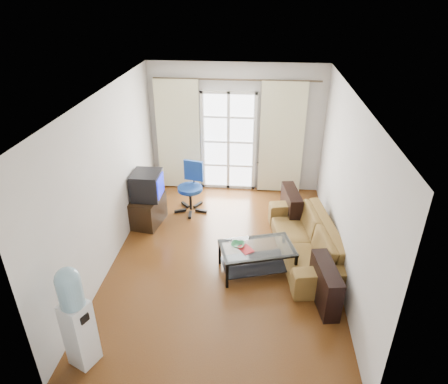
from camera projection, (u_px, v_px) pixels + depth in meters
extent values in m
plane|color=brown|center=(224.00, 257.00, 6.64)|extent=(5.20, 5.20, 0.00)
plane|color=white|center=(224.00, 96.00, 5.38)|extent=(5.20, 5.20, 0.00)
cube|color=beige|center=(236.00, 129.00, 8.30)|extent=(3.60, 0.02, 2.70)
cube|color=beige|center=(198.00, 311.00, 3.72)|extent=(3.60, 0.02, 2.70)
cube|color=beige|center=(108.00, 180.00, 6.16)|extent=(0.02, 5.20, 2.70)
cube|color=beige|center=(346.00, 191.00, 5.86)|extent=(0.02, 5.20, 2.70)
cube|color=white|center=(228.00, 142.00, 8.40)|extent=(1.01, 0.02, 2.04)
cube|color=white|center=(228.00, 142.00, 8.38)|extent=(1.16, 0.06, 2.15)
cylinder|color=#4C3F2D|center=(236.00, 80.00, 7.72)|extent=(3.30, 0.04, 0.04)
cube|color=beige|center=(178.00, 136.00, 8.36)|extent=(0.90, 0.07, 2.35)
cube|color=beige|center=(282.00, 139.00, 8.18)|extent=(0.90, 0.07, 2.35)
cube|color=gray|center=(272.00, 177.00, 8.62)|extent=(0.64, 0.12, 0.64)
imported|color=olive|center=(305.00, 239.00, 6.55)|extent=(2.47, 1.56, 0.64)
cube|color=silver|center=(257.00, 247.00, 6.13)|extent=(1.26, 0.94, 0.01)
cube|color=black|center=(256.00, 264.00, 6.28)|extent=(1.19, 0.87, 0.01)
cube|color=black|center=(227.00, 276.00, 5.89)|extent=(0.05, 0.05, 0.45)
cube|color=black|center=(296.00, 267.00, 6.08)|extent=(0.05, 0.05, 0.45)
cube|color=black|center=(220.00, 252.00, 6.40)|extent=(0.05, 0.05, 0.45)
cube|color=black|center=(283.00, 245.00, 6.58)|extent=(0.05, 0.05, 0.45)
imported|color=#328B3A|center=(238.00, 245.00, 6.14)|extent=(0.27, 0.27, 0.05)
imported|color=#B5162E|center=(241.00, 251.00, 6.02)|extent=(0.40, 0.40, 0.02)
cube|color=black|center=(243.00, 245.00, 6.16)|extent=(0.15, 0.09, 0.02)
cube|color=black|center=(148.00, 210.00, 7.48)|extent=(0.59, 0.79, 0.53)
cube|color=black|center=(147.00, 185.00, 7.27)|extent=(0.50, 0.54, 0.50)
cube|color=#0C19E5|center=(161.00, 186.00, 7.25)|extent=(0.02, 0.44, 0.37)
cube|color=black|center=(135.00, 185.00, 7.29)|extent=(0.15, 0.37, 0.33)
cylinder|color=black|center=(191.00, 199.00, 7.88)|extent=(0.05, 0.05, 0.50)
cylinder|color=navy|center=(190.00, 189.00, 7.77)|extent=(0.48, 0.48, 0.08)
cube|color=navy|center=(194.00, 171.00, 7.82)|extent=(0.40, 0.14, 0.41)
cube|color=white|center=(80.00, 333.00, 4.64)|extent=(0.37, 0.37, 0.90)
cylinder|color=#7AA6BD|center=(70.00, 292.00, 4.35)|extent=(0.27, 0.27, 0.36)
sphere|color=#7AA6BD|center=(67.00, 279.00, 4.26)|extent=(0.27, 0.27, 0.27)
cube|color=black|center=(84.00, 319.00, 4.44)|extent=(0.08, 0.12, 0.09)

